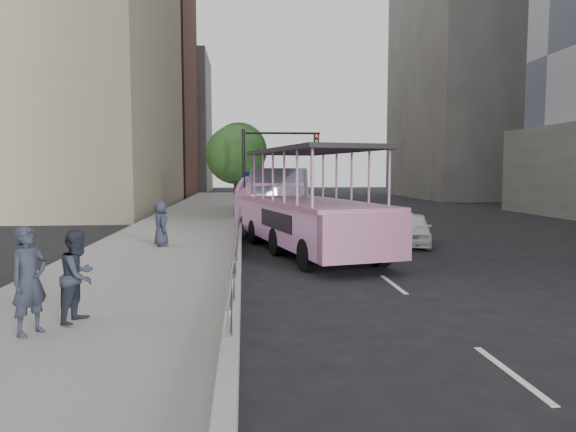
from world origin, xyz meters
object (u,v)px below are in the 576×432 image
(car, at_px, (411,229))
(duck_boat, at_px, (297,212))
(pedestrian_near, at_px, (29,281))
(traffic_signal, at_px, (266,161))
(parking_sign, at_px, (247,197))
(street_tree_near, at_px, (237,157))
(pedestrian_mid, at_px, (78,276))
(pedestrian_far, at_px, (161,224))
(street_tree_far, at_px, (241,152))

(car, bearing_deg, duck_boat, -154.22)
(pedestrian_near, relative_size, traffic_signal, 0.34)
(duck_boat, distance_m, pedestrian_near, 12.24)
(car, xyz_separation_m, parking_sign, (-6.60, 3.26, 1.17))
(street_tree_near, bearing_deg, traffic_signal, -65.02)
(pedestrian_mid, bearing_deg, pedestrian_far, 13.87)
(duck_boat, relative_size, pedestrian_mid, 7.10)
(traffic_signal, bearing_deg, pedestrian_near, -103.98)
(duck_boat, bearing_deg, traffic_signal, 95.99)
(pedestrian_far, relative_size, street_tree_near, 0.28)
(pedestrian_far, relative_size, street_tree_far, 0.25)
(street_tree_near, relative_size, street_tree_far, 0.89)
(street_tree_near, bearing_deg, parking_sign, -86.02)
(car, distance_m, street_tree_near, 13.39)
(duck_boat, relative_size, car, 3.05)
(car, height_order, pedestrian_far, pedestrian_far)
(pedestrian_mid, xyz_separation_m, traffic_signal, (4.15, 18.25, 2.37))
(car, xyz_separation_m, traffic_signal, (-5.54, 7.45, 2.85))
(car, distance_m, pedestrian_far, 9.83)
(pedestrian_far, relative_size, traffic_signal, 0.31)
(pedestrian_near, relative_size, pedestrian_mid, 1.09)
(parking_sign, height_order, street_tree_far, street_tree_far)
(pedestrian_mid, distance_m, parking_sign, 14.41)
(pedestrian_far, bearing_deg, street_tree_far, -26.18)
(pedestrian_near, xyz_separation_m, street_tree_near, (3.12, 22.36, 2.62))
(pedestrian_far, bearing_deg, pedestrian_near, 159.18)
(pedestrian_near, xyz_separation_m, street_tree_far, (3.32, 28.36, 3.11))
(pedestrian_near, bearing_deg, street_tree_near, 22.15)
(pedestrian_near, xyz_separation_m, pedestrian_mid, (0.57, 0.68, -0.07))
(pedestrian_mid, relative_size, pedestrian_far, 1.03)
(pedestrian_far, xyz_separation_m, traffic_signal, (4.16, 8.98, 2.40))
(parking_sign, xyz_separation_m, street_tree_far, (-0.33, 13.62, 2.49))
(duck_boat, distance_m, parking_sign, 4.31)
(car, bearing_deg, traffic_signal, 145.30)
(pedestrian_far, bearing_deg, street_tree_near, -29.32)
(pedestrian_far, distance_m, street_tree_near, 12.96)
(traffic_signal, bearing_deg, car, -53.39)
(parking_sign, xyz_separation_m, traffic_signal, (1.07, 4.19, 1.68))
(pedestrian_near, height_order, pedestrian_mid, pedestrian_near)
(traffic_signal, bearing_deg, duck_boat, -84.01)
(car, xyz_separation_m, street_tree_near, (-7.13, 10.88, 3.17))
(street_tree_near, height_order, street_tree_far, street_tree_far)
(duck_boat, relative_size, street_tree_near, 2.05)
(pedestrian_near, xyz_separation_m, parking_sign, (3.65, 14.75, 0.62))
(traffic_signal, xyz_separation_m, street_tree_near, (-1.60, 3.43, 0.32))
(pedestrian_mid, bearing_deg, street_tree_far, 8.11)
(traffic_signal, xyz_separation_m, street_tree_far, (-1.40, 9.43, 0.81))
(pedestrian_mid, xyz_separation_m, pedestrian_far, (-0.01, 9.27, -0.02))
(pedestrian_mid, height_order, street_tree_near, street_tree_near)
(parking_sign, distance_m, street_tree_near, 7.89)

